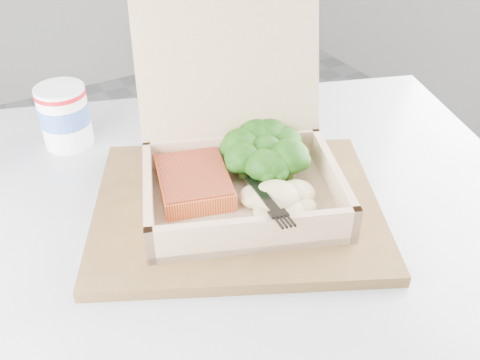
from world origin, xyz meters
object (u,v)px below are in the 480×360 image
cafe_table (251,333)px  serving_tray (237,207)px  takeout_container (238,150)px  paper_cup (64,114)px

cafe_table → serving_tray: (0.01, 0.05, 0.19)m
takeout_container → paper_cup: (-0.16, 0.24, -0.02)m
cafe_table → serving_tray: bearing=83.3°
serving_tray → paper_cup: bearing=116.6°
takeout_container → paper_cup: size_ratio=3.40×
serving_tray → paper_cup: size_ratio=3.83×
takeout_container → cafe_table: bearing=-86.1°
takeout_container → paper_cup: takeout_container is taller
cafe_table → serving_tray: serving_tray is taller
serving_tray → takeout_container: size_ratio=1.13×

